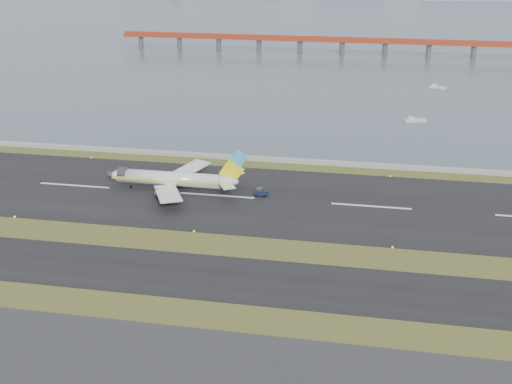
% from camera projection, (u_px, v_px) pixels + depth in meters
% --- Properties ---
extents(ground, '(1000.00, 1000.00, 0.00)m').
position_uv_depth(ground, '(185.00, 247.00, 141.16)').
color(ground, '#364217').
rests_on(ground, ground).
extents(taxiway_strip, '(1000.00, 18.00, 0.10)m').
position_uv_depth(taxiway_strip, '(168.00, 273.00, 130.20)').
color(taxiway_strip, black).
rests_on(taxiway_strip, ground).
extents(runway_strip, '(1000.00, 45.00, 0.10)m').
position_uv_depth(runway_strip, '(217.00, 196.00, 168.50)').
color(runway_strip, black).
rests_on(runway_strip, ground).
extents(seawall, '(1000.00, 2.50, 1.00)m').
position_uv_depth(seawall, '(240.00, 158.00, 195.69)').
color(seawall, '#989893').
rests_on(seawall, ground).
extents(bay_water, '(1400.00, 800.00, 1.30)m').
position_uv_depth(bay_water, '(333.00, 12.00, 560.62)').
color(bay_water, '#475765').
rests_on(bay_water, ground).
extents(red_pier, '(260.00, 5.00, 10.20)m').
position_uv_depth(red_pier, '(342.00, 41.00, 363.06)').
color(red_pier, '#9F341B').
rests_on(red_pier, ground).
extents(airliner, '(38.52, 32.89, 12.80)m').
position_uv_depth(airliner, '(175.00, 179.00, 170.25)').
color(airliner, white).
rests_on(airliner, ground).
extents(pushback_tug, '(3.49, 2.13, 2.19)m').
position_uv_depth(pushback_tug, '(261.00, 192.00, 167.95)').
color(pushback_tug, '#121B33').
rests_on(pushback_tug, ground).
extents(workboat_near, '(8.04, 4.09, 1.87)m').
position_uv_depth(workboat_near, '(415.00, 120.00, 234.51)').
color(workboat_near, silver).
rests_on(workboat_near, ground).
extents(workboat_far, '(7.88, 4.28, 1.83)m').
position_uv_depth(workboat_far, '(437.00, 87.00, 284.88)').
color(workboat_far, silver).
rests_on(workboat_far, ground).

